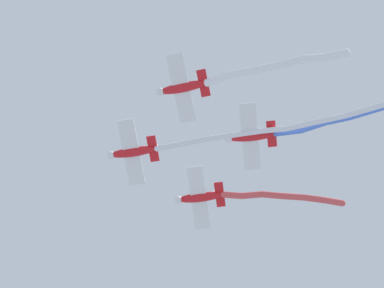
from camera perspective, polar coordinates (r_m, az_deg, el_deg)
name	(u,v)px	position (r m, az deg, el deg)	size (l,w,h in m)	color
airplane_lead	(132,152)	(85.35, -4.64, -0.62)	(8.17, 6.26, 2.02)	red
smoke_trail_lead	(289,125)	(83.93, 7.43, 1.47)	(8.10, 30.21, 2.35)	white
airplane_left_wing	(182,88)	(82.40, -0.78, 4.36)	(8.19, 6.24, 2.02)	red
smoke_trail_left_wing	(276,66)	(82.47, 6.45, 5.95)	(4.83, 15.97, 1.54)	white
airplane_right_wing	(199,197)	(87.47, 0.56, -4.12)	(8.15, 6.26, 2.02)	red
smoke_trail_right_wing	(283,197)	(87.71, 7.02, -4.08)	(7.79, 12.85, 1.42)	#DB4C4C
airplane_slot	(250,136)	(84.50, 4.50, 0.60)	(8.13, 6.26, 2.02)	red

